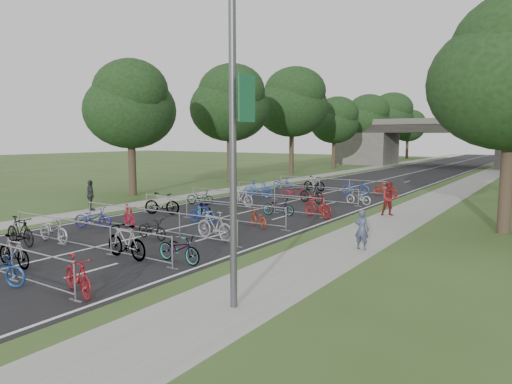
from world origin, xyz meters
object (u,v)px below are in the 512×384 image
bike_1 (14,252)px  pedestrian_b (390,199)px  overpass_bridge (442,143)px  lamppost (234,138)px  pedestrian_c (91,195)px  pedestrian_a (362,230)px

bike_1 → pedestrian_b: 18.36m
overpass_bridge → lamppost: bearing=-82.5°
bike_1 → pedestrian_c: (-8.01, 8.86, 0.37)m
lamppost → bike_1: bearing=-171.5°
pedestrian_b → pedestrian_c: pedestrian_b is taller
pedestrian_a → pedestrian_b: size_ratio=0.83×
overpass_bridge → pedestrian_b: overpass_bridge is taller
pedestrian_a → pedestrian_c: (-16.65, 0.11, 0.13)m
overpass_bridge → pedestrian_a: overpass_bridge is taller
lamppost → pedestrian_b: bearing=93.9°
overpass_bridge → bike_1: (0.16, -64.22, -3.00)m
pedestrian_a → overpass_bridge: bearing=-77.3°
pedestrian_c → bike_1: bearing=154.9°
pedestrian_a → pedestrian_b: bearing=-75.7°
bike_1 → pedestrian_c: bearing=41.7°
overpass_bridge → pedestrian_a: size_ratio=20.01×
pedestrian_c → pedestrian_a: bearing=-157.6°
pedestrian_a → lamppost: bearing=90.1°
overpass_bridge → bike_1: size_ratio=17.33×
pedestrian_b → lamppost: bearing=-115.5°
lamppost → bike_1: lamppost is taller
lamppost → pedestrian_c: size_ratio=4.55×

